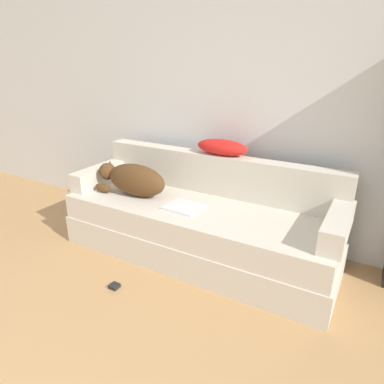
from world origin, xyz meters
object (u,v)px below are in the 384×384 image
dog (133,179)px  throw_pillow (222,147)px  power_adapter (115,286)px  couch (198,231)px  laptop (184,207)px

dog → throw_pillow: bearing=32.9°
dog → power_adapter: (0.30, -0.64, -0.59)m
couch → laptop: 0.27m
laptop → throw_pillow: size_ratio=0.64×
dog → throw_pillow: size_ratio=1.50×
laptop → throw_pillow: bearing=78.6°
dog → power_adapter: dog is taller
laptop → power_adapter: size_ratio=4.50×
throw_pillow → laptop: bearing=-104.3°
laptop → throw_pillow: throw_pillow is taller
couch → dog: size_ratio=3.29×
couch → laptop: bearing=-126.3°
couch → dog: 0.72m
dog → laptop: 0.55m
dog → power_adapter: bearing=-65.0°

